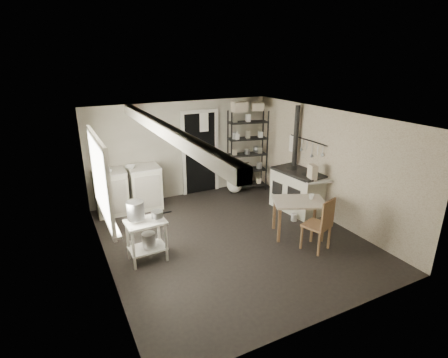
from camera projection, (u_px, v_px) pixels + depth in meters
name	position (u px, v px, depth m)	size (l,w,h in m)	color
floor	(231.00, 238.00, 6.67)	(5.00, 5.00, 0.00)	black
ceiling	(232.00, 118.00, 5.90)	(5.00, 5.00, 0.00)	white
wall_back	(183.00, 150.00, 8.39)	(4.50, 0.02, 2.30)	#A9A390
wall_front	(330.00, 245.00, 4.19)	(4.50, 0.02, 2.30)	#A9A390
wall_left	(102.00, 204.00, 5.33)	(0.02, 5.00, 2.30)	#A9A390
wall_right	(327.00, 165.00, 7.25)	(0.02, 5.00, 2.30)	#A9A390
window	(99.00, 178.00, 5.39)	(0.12, 1.76, 1.28)	silver
doorway	(200.00, 154.00, 8.61)	(0.96, 0.10, 2.08)	silver
ceiling_beam	(164.00, 130.00, 5.43)	(0.18, 5.00, 0.18)	silver
wallpaper_panel	(327.00, 165.00, 7.24)	(0.01, 5.00, 2.30)	beige
utensil_rail	(307.00, 140.00, 7.59)	(0.06, 1.20, 0.44)	#ADADB0
prep_table	(147.00, 239.00, 5.83)	(0.64, 0.46, 0.73)	silver
stockpot	(136.00, 210.00, 5.62)	(0.28, 0.28, 0.30)	#ADADB0
saucepan	(157.00, 214.00, 5.68)	(0.19, 0.19, 0.11)	#ADADB0
bucket	(149.00, 240.00, 5.82)	(0.23, 0.23, 0.25)	#ADADB0
base_cabinets	(129.00, 191.00, 7.74)	(1.48, 0.63, 0.97)	beige
mixing_bowl	(131.00, 169.00, 7.62)	(0.30, 0.30, 0.07)	white
counter_cup	(109.00, 173.00, 7.31)	(0.11, 0.11, 0.09)	white
shelf_rack	(247.00, 154.00, 8.77)	(0.96, 0.37, 2.03)	black
shelf_jar	(237.00, 139.00, 8.49)	(0.09, 0.09, 0.20)	white
storage_box_a	(239.00, 113.00, 8.27)	(0.33, 0.29, 0.23)	beige
storage_box_b	(257.00, 112.00, 8.50)	(0.29, 0.27, 0.19)	beige
stove	(297.00, 192.00, 7.74)	(0.65, 1.17, 0.92)	beige
stovepipe	(296.00, 136.00, 7.79)	(0.10, 0.10, 1.32)	black
side_ledge	(315.00, 200.00, 7.31)	(0.58, 0.31, 0.89)	silver
oats_box	(312.00, 174.00, 7.11)	(0.13, 0.21, 0.32)	beige
work_table	(298.00, 217.00, 6.67)	(0.94, 0.66, 0.72)	beige
table_cup	(312.00, 194.00, 6.60)	(0.11, 0.11, 0.10)	white
chair	(316.00, 224.00, 6.15)	(0.41, 0.43, 1.00)	brown
flour_sack	(235.00, 183.00, 8.81)	(0.43, 0.36, 0.51)	white
floor_crock	(294.00, 217.00, 7.35)	(0.13, 0.13, 0.16)	white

